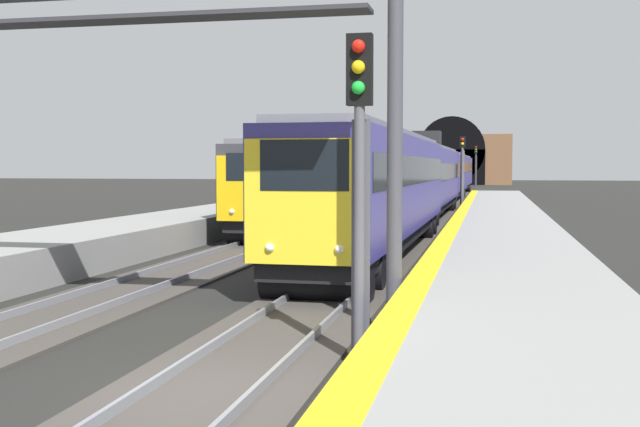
% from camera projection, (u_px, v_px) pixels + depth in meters
% --- Properties ---
extents(ground_plane, '(320.00, 320.00, 0.00)m').
position_uv_depth(ground_plane, '(203.00, 398.00, 10.31)').
color(ground_plane, black).
extents(platform_right, '(112.00, 3.78, 1.01)m').
position_uv_depth(platform_right, '(524.00, 378.00, 9.41)').
color(platform_right, gray).
rests_on(platform_right, ground_plane).
extents(platform_right_edge_strip, '(112.00, 0.50, 0.01)m').
position_uv_depth(platform_right_edge_strip, '(388.00, 330.00, 9.73)').
color(platform_right_edge_strip, yellow).
rests_on(platform_right_edge_strip, platform_right).
extents(track_main_line, '(160.00, 2.80, 0.21)m').
position_uv_depth(track_main_line, '(203.00, 395.00, 10.30)').
color(track_main_line, '#423D38').
rests_on(track_main_line, ground_plane).
extents(train_main_approaching, '(80.76, 3.00, 5.04)m').
position_uv_depth(train_main_approaching, '(438.00, 175.00, 55.70)').
color(train_main_approaching, navy).
rests_on(train_main_approaching, ground_plane).
extents(train_adjacent_platform, '(38.96, 3.05, 4.94)m').
position_uv_depth(train_adjacent_platform, '(347.00, 177.00, 47.33)').
color(train_adjacent_platform, '#333338').
rests_on(train_adjacent_platform, ground_plane).
extents(railway_signal_near, '(0.39, 0.38, 4.98)m').
position_uv_depth(railway_signal_near, '(360.00, 167.00, 11.71)').
color(railway_signal_near, '#4C4C54').
rests_on(railway_signal_near, ground_plane).
extents(railway_signal_mid, '(0.39, 0.38, 5.06)m').
position_uv_depth(railway_signal_mid, '(462.00, 167.00, 54.66)').
color(railway_signal_mid, '#4C4C54').
rests_on(railway_signal_mid, ground_plane).
extents(railway_signal_far, '(0.39, 0.38, 5.70)m').
position_uv_depth(railway_signal_far, '(476.00, 163.00, 104.73)').
color(railway_signal_far, '#38383D').
rests_on(railway_signal_far, ground_plane).
extents(overhead_signal_gantry, '(0.70, 9.07, 6.61)m').
position_uv_depth(overhead_signal_gantry, '(162.00, 58.00, 14.77)').
color(overhead_signal_gantry, '#3F3F47').
rests_on(overhead_signal_gantry, ground_plane).
extents(tunnel_portal, '(2.87, 18.75, 10.85)m').
position_uv_depth(tunnel_portal, '(452.00, 159.00, 125.71)').
color(tunnel_portal, brown).
rests_on(tunnel_portal, ground_plane).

